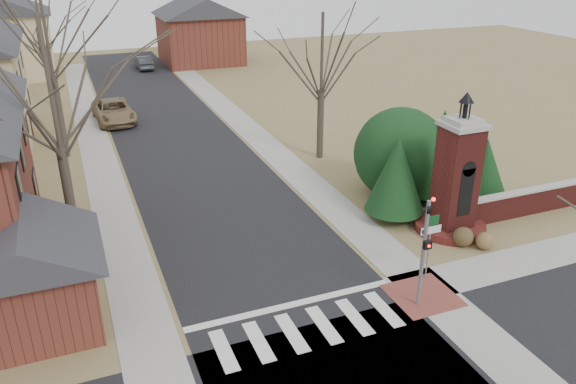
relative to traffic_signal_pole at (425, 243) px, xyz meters
name	(u,v)px	position (x,y,z in m)	size (l,w,h in m)	color
ground	(318,343)	(-4.30, -0.57, -2.59)	(120.00, 120.00, 0.00)	olive
main_street	(179,142)	(-4.30, 21.43, -2.58)	(8.00, 70.00, 0.01)	black
crosswalk_zone	(308,329)	(-4.30, 0.23, -2.58)	(8.00, 2.20, 0.02)	silver
stop_bar	(291,305)	(-4.30, 1.73, -2.58)	(8.00, 0.35, 0.02)	silver
sidewalk_right_main	(253,133)	(0.90, 21.43, -2.58)	(2.00, 60.00, 0.02)	gray
sidewalk_left	(97,152)	(-9.50, 21.43, -2.58)	(2.00, 60.00, 0.02)	gray
curb_apron	(423,295)	(0.50, 0.43, -2.57)	(2.40, 2.40, 0.02)	brown
traffic_signal_pole	(425,243)	(0.00, 0.00, 0.00)	(0.28, 0.41, 4.50)	slate
sign_post	(430,235)	(1.29, 1.41, -0.64)	(0.90, 0.07, 2.75)	slate
brick_gate_monument	(455,187)	(4.70, 4.42, -0.42)	(3.20, 3.20, 6.47)	maroon
brick_garden_wall	(528,201)	(9.20, 4.43, -1.93)	(7.50, 0.50, 1.30)	maroon
garage_left	(29,270)	(-12.82, 3.92, -0.35)	(4.80, 4.80, 4.29)	#5E2A1F
house_distant_right	(199,28)	(3.69, 47.42, 1.06)	(8.80, 8.80, 7.30)	#5E2A1F
evergreen_near	(396,174)	(2.90, 6.43, -0.29)	(2.80, 2.80, 4.10)	#473D33
evergreen_mid	(441,151)	(6.20, 7.63, 0.01)	(3.40, 3.40, 4.70)	#473D33
evergreen_far	(484,165)	(8.20, 6.63, -0.69)	(2.40, 2.40, 3.30)	#473D33
evergreen_mass	(401,150)	(4.70, 8.93, -0.19)	(4.80, 4.80, 4.80)	black
bare_tree_0	(48,74)	(-11.30, 8.43, 5.11)	(8.05, 8.05, 11.15)	#473D33
bare_tree_1	(44,22)	(-11.30, 21.43, 5.44)	(8.40, 8.40, 11.64)	#473D33
bare_tree_2	(38,15)	(-11.80, 34.43, 4.44)	(7.35, 7.35, 10.19)	#473D33
bare_tree_3	(322,47)	(3.20, 15.43, 4.10)	(7.00, 7.00, 9.70)	#473D33
pickup_truck	(114,111)	(-7.70, 27.88, -1.80)	(2.62, 5.68, 1.58)	olive
distant_car	(144,62)	(-2.70, 46.08, -1.90)	(1.44, 4.14, 1.36)	#3A3D42
dry_shrub_left	(463,237)	(4.30, 3.00, -2.15)	(0.88, 0.88, 0.88)	#4D3D23
dry_shrub_right	(485,241)	(5.00, 2.43, -2.20)	(0.78, 0.78, 0.78)	brown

